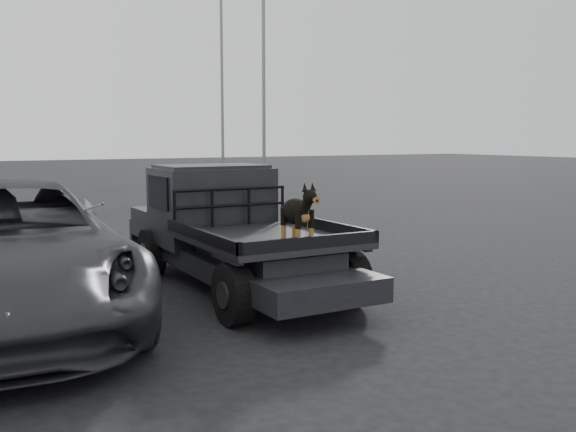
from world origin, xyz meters
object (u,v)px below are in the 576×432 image
dog (297,215)px  floodlight_mid (264,44)px  parked_suv (0,252)px  floodlight_far (221,39)px  flatbed_ute (237,258)px

dog → floodlight_mid: bearing=63.7°
parked_suv → dog: bearing=-22.8°
floodlight_mid → floodlight_far: size_ratio=0.84×
flatbed_ute → floodlight_far: floodlight_far is taller
flatbed_ute → floodlight_mid: floodlight_mid is taller
flatbed_ute → parked_suv: 3.24m
flatbed_ute → dog: size_ratio=7.30×
parked_suv → floodlight_mid: size_ratio=0.48×
parked_suv → floodlight_far: size_ratio=0.41×
parked_suv → floodlight_mid: 26.80m
flatbed_ute → parked_suv: bearing=-177.1°
parked_suv → floodlight_mid: floodlight_mid is taller
dog → parked_suv: bearing=152.9°
dog → parked_suv: 3.62m
floodlight_far → dog: bearing=-111.9°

